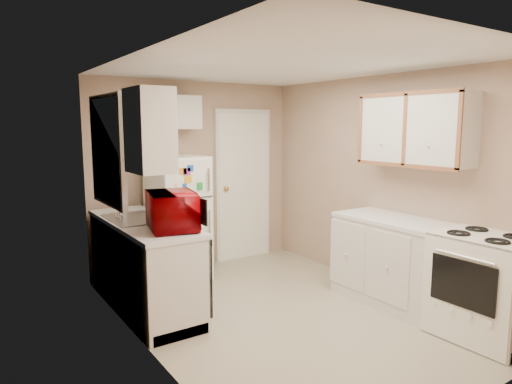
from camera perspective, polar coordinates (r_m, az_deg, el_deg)
floor at (r=4.71m, az=3.51°, el=-14.75°), size 3.80×3.80×0.00m
ceiling at (r=4.37m, az=3.80°, el=15.64°), size 3.80×3.80×0.00m
wall_left at (r=3.71m, az=-13.81°, el=-1.91°), size 3.80×3.80×0.00m
wall_right at (r=5.34m, az=15.66°, el=1.10°), size 3.80×3.80×0.00m
wall_back at (r=5.98m, az=-7.50°, el=2.09°), size 2.80×2.80×0.00m
wall_front at (r=3.12m, az=25.47°, el=-4.40°), size 2.80×2.80×0.00m
left_counter at (r=4.80m, az=-13.85°, el=-8.78°), size 0.60×1.80×0.90m
dishwasher at (r=4.37m, az=-7.48°, el=-9.78°), size 0.03×0.58×0.72m
sink at (r=4.84m, az=-14.63°, el=-3.67°), size 0.54×0.74×0.16m
microwave at (r=4.25m, az=-10.38°, el=-2.56°), size 0.67×0.47×0.41m
soap_bottle at (r=5.11m, az=-16.44°, el=-1.52°), size 0.11×0.11×0.19m
window_blinds at (r=4.67m, az=-17.98°, el=4.94°), size 0.10×0.98×1.08m
upper_cabinet_left at (r=3.91m, az=-13.16°, el=7.48°), size 0.30×0.45×0.70m
refrigerator at (r=5.52m, az=-9.69°, el=-3.27°), size 0.64×0.62×1.49m
cabinet_over_fridge at (r=5.65m, az=-10.65°, el=9.78°), size 0.70×0.30×0.40m
interior_door at (r=6.31m, az=-1.60°, el=0.83°), size 0.86×0.06×2.08m
right_counter at (r=4.78m, az=20.31°, el=-9.15°), size 0.60×2.00×0.90m
stove at (r=4.48m, az=26.48°, el=-10.54°), size 0.64×0.78×0.92m
upper_cabinet_right at (r=4.87m, az=19.28°, el=7.36°), size 0.30×1.20×0.70m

